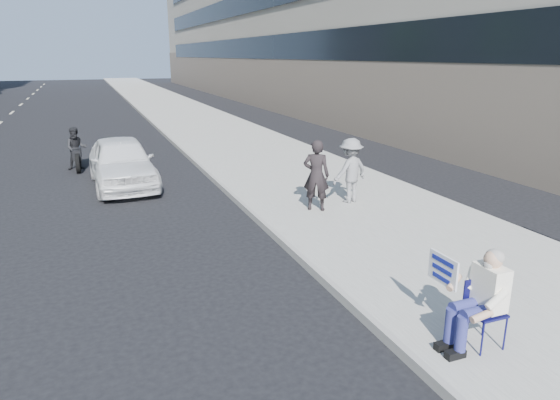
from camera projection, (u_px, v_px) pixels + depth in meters
name	position (u px, v px, depth m)	size (l,w,h in m)	color
ground	(263.00, 331.00, 6.97)	(160.00, 160.00, 0.00)	black
near_sidewalk	(208.00, 127.00, 26.23)	(5.00, 120.00, 0.15)	gray
seated_protester	(479.00, 294.00, 6.14)	(0.83, 1.12, 1.31)	#131355
jogger	(350.00, 171.00, 12.35)	(1.04, 0.60, 1.61)	gray
pedestrian_woman	(316.00, 175.00, 11.68)	(0.62, 0.40, 1.69)	black
white_sedan_near	(122.00, 162.00, 14.48)	(1.70, 4.22, 1.44)	white
motorcycle	(77.00, 150.00, 16.66)	(0.71, 2.04, 1.42)	black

